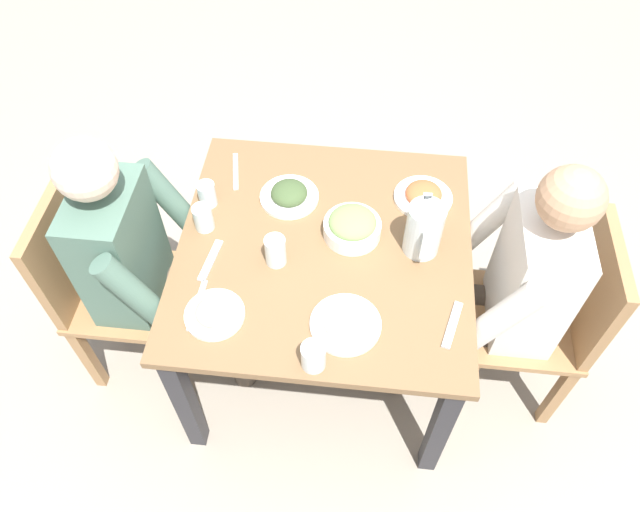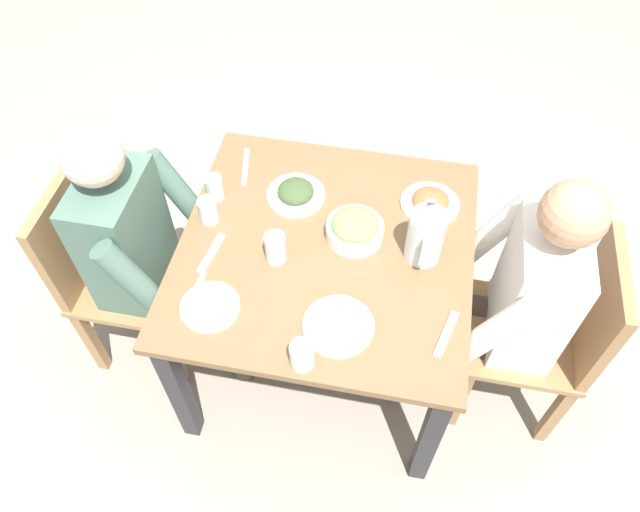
{
  "view_description": "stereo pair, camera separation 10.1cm",
  "coord_description": "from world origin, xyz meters",
  "views": [
    {
      "loc": [
        1.24,
        0.12,
        2.28
      ],
      "look_at": [
        0.05,
        -0.01,
        0.72
      ],
      "focal_mm": 33.9,
      "sensor_mm": 36.0,
      "label": 1
    },
    {
      "loc": [
        1.23,
        0.22,
        2.28
      ],
      "look_at": [
        0.05,
        -0.01,
        0.72
      ],
      "focal_mm": 33.9,
      "sensor_mm": 36.0,
      "label": 2
    }
  ],
  "objects": [
    {
      "name": "water_glass_far_right",
      "position": [
        0.08,
        -0.15,
        0.76
      ],
      "size": [
        0.07,
        0.07,
        0.11
      ],
      "primitive_type": "cylinder",
      "color": "silver",
      "rests_on": "dining_table"
    },
    {
      "name": "water_glass_center",
      "position": [
        -0.04,
        -0.41,
        0.75
      ],
      "size": [
        0.07,
        0.07,
        0.09
      ],
      "primitive_type": "cylinder",
      "color": "silver",
      "rests_on": "dining_table"
    },
    {
      "name": "fork_far",
      "position": [
        0.26,
        0.42,
        0.71
      ],
      "size": [
        0.17,
        0.07,
        0.01
      ],
      "primitive_type": "cube",
      "rotation": [
        0.0,
        0.0,
        -0.27
      ],
      "color": "silver",
      "rests_on": "dining_table"
    },
    {
      "name": "water_glass_near_left",
      "position": [
        -0.15,
        -0.43,
        0.75
      ],
      "size": [
        0.06,
        0.06,
        0.09
      ],
      "primitive_type": "cylinder",
      "color": "silver",
      "rests_on": "dining_table"
    },
    {
      "name": "knife_near",
      "position": [
        0.28,
        -0.37,
        0.71
      ],
      "size": [
        0.19,
        0.03,
        0.01
      ],
      "primitive_type": "cube",
      "rotation": [
        0.0,
        0.0,
        -0.04
      ],
      "color": "silver",
      "rests_on": "dining_table"
    },
    {
      "name": "ground_plane",
      "position": [
        0.0,
        0.0,
        0.0
      ],
      "size": [
        8.0,
        8.0,
        0.0
      ],
      "primitive_type": "plane",
      "color": "gray"
    },
    {
      "name": "dining_table",
      "position": [
        0.0,
        0.0,
        0.6
      ],
      "size": [
        0.98,
        0.98,
        0.7
      ],
      "color": "brown",
      "rests_on": "ground_plane"
    },
    {
      "name": "plate_dolmas",
      "position": [
        -0.21,
        -0.15,
        0.72
      ],
      "size": [
        0.21,
        0.21,
        0.06
      ],
      "color": "white",
      "rests_on": "dining_table"
    },
    {
      "name": "plate_rice_curry",
      "position": [
        -0.25,
        0.33,
        0.72
      ],
      "size": [
        0.21,
        0.21,
        0.06
      ],
      "color": "white",
      "rests_on": "dining_table"
    },
    {
      "name": "chair_near",
      "position": [
        0.08,
        -0.8,
        0.49
      ],
      "size": [
        0.4,
        0.4,
        0.86
      ],
      "color": "#997047",
      "rests_on": "ground_plane"
    },
    {
      "name": "plate_yoghurt",
      "position": [
        0.3,
        0.09,
        0.72
      ],
      "size": [
        0.22,
        0.22,
        0.06
      ],
      "color": "white",
      "rests_on": "dining_table"
    },
    {
      "name": "fork_near",
      "position": [
        0.1,
        -0.36,
        0.71
      ],
      "size": [
        0.17,
        0.05,
        0.01
      ],
      "primitive_type": "cube",
      "rotation": [
        0.0,
        0.0,
        -0.15
      ],
      "color": "silver",
      "rests_on": "dining_table"
    },
    {
      "name": "water_glass_by_pitcher",
      "position": [
        0.43,
        0.01,
        0.75
      ],
      "size": [
        0.07,
        0.07,
        0.09
      ],
      "primitive_type": "cylinder",
      "color": "silver",
      "rests_on": "dining_table"
    },
    {
      "name": "water_pitcher",
      "position": [
        -0.03,
        0.32,
        0.8
      ],
      "size": [
        0.16,
        0.12,
        0.19
      ],
      "color": "silver",
      "rests_on": "dining_table"
    },
    {
      "name": "diner_far",
      "position": [
        0.04,
        0.59,
        0.63
      ],
      "size": [
        0.48,
        0.53,
        1.16
      ],
      "color": "silver",
      "rests_on": "ground_plane"
    },
    {
      "name": "plate_beans",
      "position": [
        0.31,
        -0.31,
        0.72
      ],
      "size": [
        0.19,
        0.19,
        0.05
      ],
      "color": "white",
      "rests_on": "dining_table"
    },
    {
      "name": "diner_near",
      "position": [
        0.08,
        -0.59,
        0.63
      ],
      "size": [
        0.48,
        0.53,
        1.16
      ],
      "color": "#4C6B5B",
      "rests_on": "ground_plane"
    },
    {
      "name": "salad_bowl",
      "position": [
        -0.06,
        0.09,
        0.75
      ],
      "size": [
        0.19,
        0.19,
        0.09
      ],
      "color": "white",
      "rests_on": "dining_table"
    },
    {
      "name": "chair_far",
      "position": [
        0.04,
        0.8,
        0.49
      ],
      "size": [
        0.4,
        0.4,
        0.86
      ],
      "color": "#997047",
      "rests_on": "ground_plane"
    },
    {
      "name": "knife_far",
      "position": [
        -0.31,
        -0.36,
        0.71
      ],
      "size": [
        0.18,
        0.05,
        0.01
      ],
      "primitive_type": "cube",
      "rotation": [
        0.0,
        0.0,
        0.2
      ],
      "color": "silver",
      "rests_on": "dining_table"
    }
  ]
}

